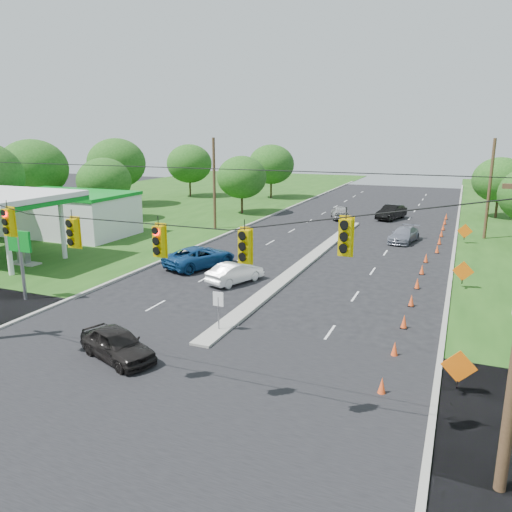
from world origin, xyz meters
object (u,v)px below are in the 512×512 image
at_px(gas_station, 56,211).
at_px(blue_pickup, 200,257).
at_px(black_sedan, 117,344).
at_px(white_sedan, 235,273).

distance_m(gas_station, blue_pickup, 17.44).
bearing_deg(blue_pickup, black_sedan, 126.87).
relative_size(gas_station, white_sedan, 4.87).
bearing_deg(white_sedan, blue_pickup, -11.97).
bearing_deg(white_sedan, gas_station, 3.70).
xyz_separation_m(gas_station, black_sedan, (20.99, -18.55, -1.88)).
bearing_deg(gas_station, blue_pickup, -12.84).
relative_size(white_sedan, blue_pickup, 0.74).
distance_m(black_sedan, white_sedan, 12.13).
relative_size(black_sedan, white_sedan, 1.00).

